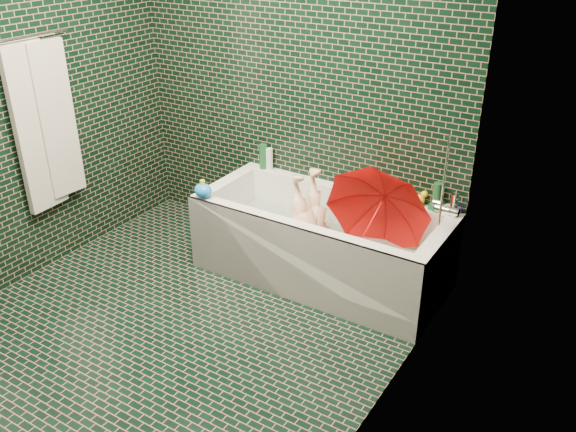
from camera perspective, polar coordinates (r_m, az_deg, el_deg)
The scene contains 21 objects.
floor at distance 3.87m, azimuth -10.47°, elevation -10.49°, with size 2.80×2.80×0.00m, color black.
wall_back at distance 4.34m, azimuth 0.66°, elevation 12.63°, with size 2.80×2.80×0.00m, color black.
wall_left at distance 4.25m, azimuth -25.36°, elevation 9.77°, with size 2.80×2.80×0.00m, color black.
wall_right at distance 2.60m, azimuth 9.15°, elevation 2.16°, with size 2.80×2.80×0.00m, color black.
bathtub at distance 4.21m, azimuth 3.05°, elevation -3.21°, with size 1.70×0.75×0.55m.
bath_mat at distance 4.25m, azimuth 3.15°, elevation -3.76°, with size 1.35×0.47×0.01m, color #4AC627.
water at distance 4.18m, azimuth 3.19°, elevation -2.06°, with size 1.48×0.53×0.00m, color silver.
towel_rail at distance 4.27m, azimuth -23.09°, elevation 15.16°, with size 0.02×0.02×0.58m, color silver.
towel at distance 4.39m, azimuth -21.83°, elevation 7.86°, with size 0.08×0.44×1.12m.
faucet at distance 3.68m, azimuth 14.46°, elevation 1.13°, with size 0.18×0.19×0.55m.
child at distance 4.16m, azimuth 2.18°, elevation -2.01°, with size 0.34×0.22×0.92m, color #F4B698.
umbrella at distance 3.90m, azimuth 7.81°, elevation -0.52°, with size 0.67×0.67×0.59m, color red.
soap_bottle_a at distance 4.07m, azimuth 14.04°, elevation 0.28°, with size 0.10×0.10×0.26m, color white.
soap_bottle_b at distance 4.09m, azimuth 15.33°, elevation 0.21°, with size 0.08×0.08×0.18m, color #432079.
soap_bottle_c at distance 4.08m, azimuth 13.31°, elevation 0.44°, with size 0.14×0.14×0.18m, color #164E25.
bottle_right_tall at distance 4.06m, azimuth 13.74°, elevation 1.74°, with size 0.06×0.06×0.19m, color #164E25.
bottle_right_pump at distance 4.00m, azimuth 15.24°, elevation 0.95°, with size 0.05×0.05×0.16m, color silver.
bottle_left_tall at distance 4.61m, azimuth -2.32°, elevation 5.58°, with size 0.06×0.06×0.19m, color #164E25.
bottle_left_short at distance 4.59m, azimuth -1.75°, elevation 5.36°, with size 0.05×0.05×0.17m, color white.
rubber_duck at distance 4.14m, azimuth 12.19°, elevation 1.61°, with size 0.13×0.10×0.10m.
bath_toy at distance 4.18m, azimuth -7.95°, elevation 2.40°, with size 0.16×0.15×0.13m.
Camera 1 is at (2.18, -2.19, 2.32)m, focal length 38.00 mm.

